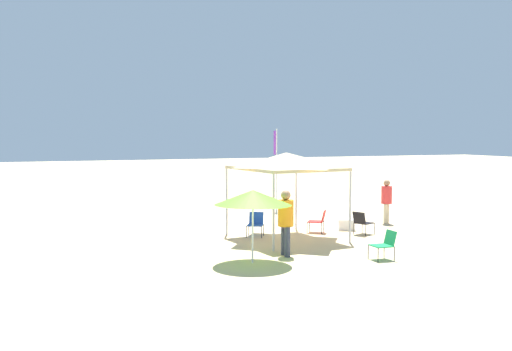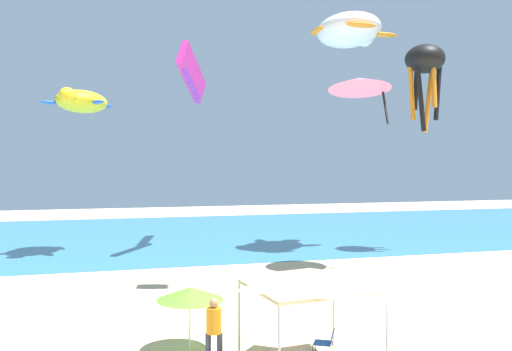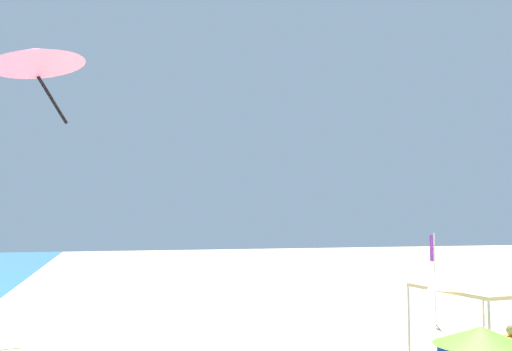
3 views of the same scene
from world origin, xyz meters
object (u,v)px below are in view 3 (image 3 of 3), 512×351
at_px(beach_umbrella, 482,336).
at_px(kite_delta_pink, 36,57).
at_px(banner_flag, 434,269).
at_px(canopy_tent, 485,281).

bearing_deg(beach_umbrella, kite_delta_pink, 43.93).
bearing_deg(banner_flag, kite_delta_pink, 85.38).
bearing_deg(kite_delta_pink, banner_flag, 101.26).
xyz_separation_m(beach_umbrella, kite_delta_pink, (11.21, 10.79, 8.62)).
height_order(beach_umbrella, banner_flag, banner_flag).
distance_m(beach_umbrella, kite_delta_pink, 17.79).
height_order(canopy_tent, kite_delta_pink, kite_delta_pink).
bearing_deg(beach_umbrella, canopy_tent, -37.89).
distance_m(canopy_tent, banner_flag, 7.33).
bearing_deg(kite_delta_pink, beach_umbrella, 59.80).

